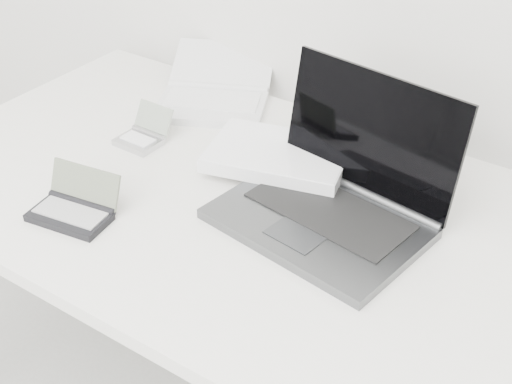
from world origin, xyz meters
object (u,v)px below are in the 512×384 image
Objects in this scene: netbook_open_white at (215,94)px; palmtop_charcoal at (74,209)px; laptop_large at (313,181)px; desk at (280,232)px.

netbook_open_white and palmtop_charcoal have the same top height.
netbook_open_white is 2.41× the size of palmtop_charcoal.
palmtop_charcoal is at bearing -130.53° from laptop_large.
laptop_large reaches higher than desk.
netbook_open_white is (-0.38, 0.30, 0.07)m from desk.
desk is 0.40m from palmtop_charcoal.
desk is 0.12m from laptop_large.
netbook_open_white is 0.53m from palmtop_charcoal.
netbook_open_white is at bearing 88.37° from palmtop_charcoal.
desk is 0.49m from netbook_open_white.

